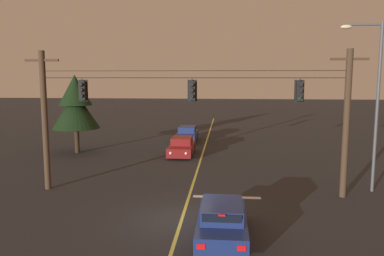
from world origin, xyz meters
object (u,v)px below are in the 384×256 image
Objects in this scene: car_oncoming_lead at (182,147)px; car_oncoming_trailing at (187,134)px; street_lamp_corner at (372,93)px; traffic_light_leftmost at (82,91)px; traffic_light_left_inner at (192,91)px; car_waiting_near_lane at (222,221)px; tree_verge_near at (76,104)px; traffic_light_centre at (300,91)px.

car_oncoming_trailing is at bearing 92.21° from car_oncoming_lead.
street_lamp_corner is at bearing -53.47° from car_oncoming_trailing.
traffic_light_leftmost is 14.91m from street_lamp_corner.
street_lamp_corner reaches higher than traffic_light_left_inner.
street_lamp_corner is (7.53, 6.62, 4.53)m from car_waiting_near_lane.
tree_verge_near reaches higher than car_waiting_near_lane.
car_waiting_near_lane is at bearing -73.53° from traffic_light_left_inner.
street_lamp_corner is 21.13m from tree_verge_near.
car_waiting_near_lane is at bearing -52.55° from tree_verge_near.
traffic_light_centre is 0.14× the size of street_lamp_corner.
street_lamp_corner is at bearing 16.10° from traffic_light_centre.
traffic_light_centre is 18.28m from tree_verge_near.
traffic_light_left_inner reaches higher than car_waiting_near_lane.
traffic_light_leftmost is at bearing -103.31° from car_oncoming_trailing.
car_oncoming_trailing is at bearing 37.64° from tree_verge_near.
car_oncoming_lead is (4.05, 9.63, -4.65)m from traffic_light_leftmost.
traffic_light_centre is 0.28× the size of car_oncoming_trailing.
traffic_light_centre is at bearing -32.38° from tree_verge_near.
traffic_light_left_inner is 1.00× the size of traffic_light_centre.
tree_verge_near reaches higher than traffic_light_centre.
car_waiting_near_lane is 0.50× the size of street_lamp_corner.
traffic_light_leftmost reaches higher than car_waiting_near_lane.
traffic_light_leftmost is 0.28× the size of car_waiting_near_lane.
traffic_light_leftmost is at bearing 180.00° from traffic_light_left_inner.
car_waiting_near_lane is 15.50m from car_oncoming_lead.
tree_verge_near reaches higher than car_oncoming_lead.
traffic_light_leftmost is 0.28× the size of car_oncoming_lead.
car_waiting_near_lane is at bearing -138.71° from street_lamp_corner.
traffic_light_leftmost is 0.20× the size of tree_verge_near.
street_lamp_corner reaches higher than car_oncoming_trailing.
street_lamp_corner reaches higher than tree_verge_near.
car_oncoming_lead is at bearing 141.77° from street_lamp_corner.
car_waiting_near_lane is 0.70× the size of tree_verge_near.
traffic_light_leftmost is at bearing -112.78° from car_oncoming_lead.
traffic_light_left_inner is (5.71, 0.00, 0.00)m from traffic_light_leftmost.
tree_verge_near is (-10.07, 9.76, -1.44)m from traffic_light_left_inner.
car_waiting_near_lane is 0.98× the size of car_oncoming_lead.
traffic_light_centre is at bearing -54.06° from car_oncoming_lead.
car_waiting_near_lane is 19.50m from tree_verge_near.
tree_verge_near reaches higher than traffic_light_left_inner.
car_waiting_near_lane is 11.01m from street_lamp_corner.
traffic_light_left_inner is 10.83m from car_oncoming_lead.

